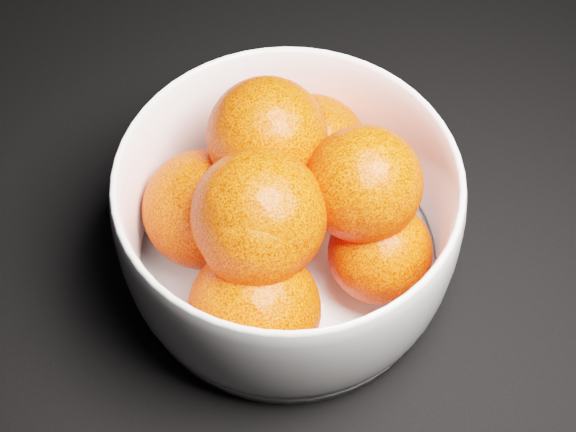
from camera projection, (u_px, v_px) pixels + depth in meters
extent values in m
cylinder|color=white|center=(288.00, 258.00, 0.52)|extent=(0.19, 0.19, 0.01)
sphere|color=#FF380B|center=(312.00, 150.00, 0.52)|extent=(0.07, 0.07, 0.07)
sphere|color=#FF380B|center=(203.00, 210.00, 0.49)|extent=(0.07, 0.07, 0.07)
sphere|color=#FF380B|center=(254.00, 310.00, 0.45)|extent=(0.08, 0.08, 0.08)
sphere|color=#FF380B|center=(380.00, 252.00, 0.47)|extent=(0.06, 0.06, 0.06)
sphere|color=#FF380B|center=(267.00, 137.00, 0.47)|extent=(0.07, 0.07, 0.07)
sphere|color=#FF380B|center=(256.00, 233.00, 0.43)|extent=(0.06, 0.06, 0.06)
sphere|color=#FF380B|center=(364.00, 184.00, 0.45)|extent=(0.07, 0.07, 0.07)
sphere|color=#FF380B|center=(259.00, 216.00, 0.44)|extent=(0.08, 0.08, 0.08)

